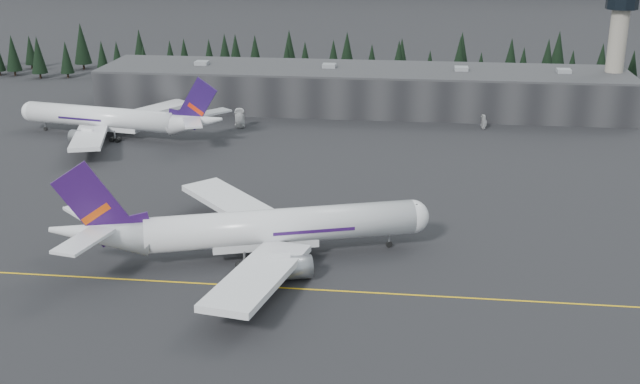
# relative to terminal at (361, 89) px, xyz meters

# --- Properties ---
(ground) EXTENTS (1400.00, 1400.00, 0.00)m
(ground) POSITION_rel_terminal_xyz_m (0.00, -125.00, -6.30)
(ground) COLOR black
(ground) RESTS_ON ground
(taxiline) EXTENTS (400.00, 0.40, 0.02)m
(taxiline) POSITION_rel_terminal_xyz_m (0.00, -127.00, -6.29)
(taxiline) COLOR gold
(taxiline) RESTS_ON ground
(terminal) EXTENTS (160.00, 30.00, 12.60)m
(terminal) POSITION_rel_terminal_xyz_m (0.00, 0.00, 0.00)
(terminal) COLOR black
(terminal) RESTS_ON ground
(control_tower) EXTENTS (10.00, 10.00, 37.70)m
(control_tower) POSITION_rel_terminal_xyz_m (75.00, 3.00, 17.11)
(control_tower) COLOR gray
(control_tower) RESTS_ON ground
(treeline) EXTENTS (360.00, 20.00, 15.00)m
(treeline) POSITION_rel_terminal_xyz_m (0.00, 37.00, 1.20)
(treeline) COLOR black
(treeline) RESTS_ON ground
(jet_main) EXTENTS (64.54, 58.18, 19.49)m
(jet_main) POSITION_rel_terminal_xyz_m (-11.09, -116.01, -0.80)
(jet_main) COLOR silver
(jet_main) RESTS_ON ground
(jet_parked) EXTENTS (60.47, 55.34, 17.92)m
(jet_parked) POSITION_rel_terminal_xyz_m (-62.43, -41.51, -1.25)
(jet_parked) COLOR silver
(jet_parked) RESTS_ON ground
(gse_vehicle_a) EXTENTS (3.42, 6.11, 1.61)m
(gse_vehicle_a) POSITION_rel_terminal_xyz_m (-32.15, -27.53, -5.49)
(gse_vehicle_a) COLOR silver
(gse_vehicle_a) RESTS_ON ground
(gse_vehicle_b) EXTENTS (4.44, 2.90, 1.41)m
(gse_vehicle_b) POSITION_rel_terminal_xyz_m (36.07, -20.33, -5.60)
(gse_vehicle_b) COLOR #BCBCBE
(gse_vehicle_b) RESTS_ON ground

